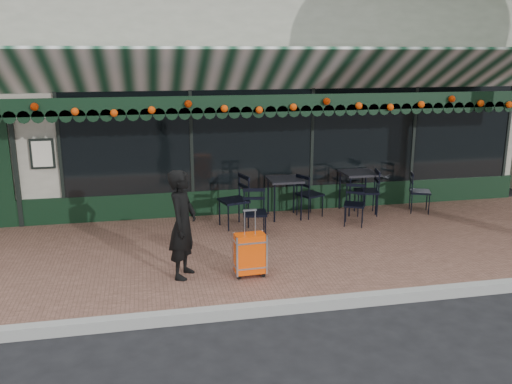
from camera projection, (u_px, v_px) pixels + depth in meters
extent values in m
plane|color=black|center=(298.00, 308.00, 7.15)|extent=(80.00, 80.00, 0.00)
cube|color=brown|center=(265.00, 250.00, 9.03)|extent=(18.00, 4.00, 0.15)
cube|color=#9E9E99|center=(300.00, 306.00, 7.06)|extent=(18.00, 0.16, 0.15)
cube|color=gray|center=(215.00, 93.00, 14.17)|extent=(12.00, 8.00, 4.50)
cube|color=black|center=(302.00, 137.00, 10.75)|extent=(9.20, 0.04, 2.00)
cube|color=silver|center=(42.00, 154.00, 9.78)|extent=(0.42, 0.04, 0.55)
cube|color=black|center=(259.00, 103.00, 8.93)|extent=(12.00, 0.03, 0.28)
cylinder|color=#DD4A07|center=(259.00, 105.00, 8.87)|extent=(11.60, 0.12, 0.12)
imported|color=black|center=(183.00, 224.00, 7.62)|extent=(0.57, 0.67, 1.56)
cube|color=#FE4A08|center=(250.00, 253.00, 7.73)|extent=(0.44, 0.26, 0.57)
cube|color=black|center=(250.00, 274.00, 7.81)|extent=(0.44, 0.26, 0.06)
cube|color=silver|center=(250.00, 222.00, 7.61)|extent=(0.19, 0.04, 0.35)
cube|color=black|center=(359.00, 173.00, 10.77)|extent=(0.67, 0.67, 0.04)
cylinder|color=black|center=(350.00, 197.00, 10.56)|extent=(0.03, 0.03, 0.78)
cylinder|color=black|center=(376.00, 196.00, 10.67)|extent=(0.03, 0.03, 0.78)
cylinder|color=black|center=(340.00, 190.00, 11.08)|extent=(0.03, 0.03, 0.78)
cylinder|color=black|center=(365.00, 189.00, 11.19)|extent=(0.03, 0.03, 0.78)
cube|color=black|center=(285.00, 180.00, 10.40)|extent=(0.63, 0.63, 0.04)
cylinder|color=black|center=(274.00, 203.00, 10.20)|extent=(0.03, 0.03, 0.73)
cylinder|color=black|center=(301.00, 202.00, 10.30)|extent=(0.03, 0.03, 0.73)
cylinder|color=black|center=(268.00, 196.00, 10.70)|extent=(0.03, 0.03, 0.73)
cylinder|color=black|center=(294.00, 195.00, 10.80)|extent=(0.03, 0.03, 0.73)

